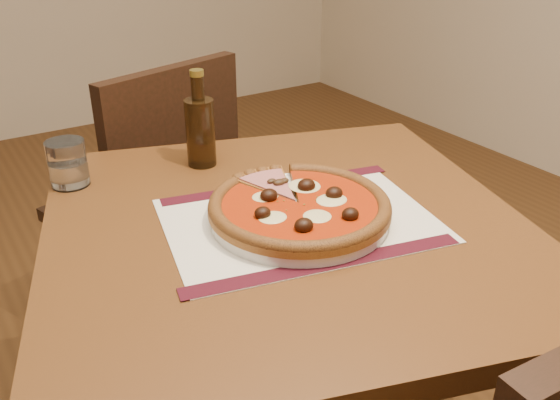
# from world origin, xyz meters

# --- Properties ---
(table) EXTENTS (1.01, 1.01, 0.75)m
(table) POSITION_xyz_m (0.35, 0.19, 0.65)
(table) COLOR brown
(table) RESTS_ON ground
(chair_far) EXTENTS (0.52, 0.52, 0.88)m
(chair_far) POSITION_xyz_m (0.37, 0.88, 0.50)
(chair_far) COLOR black
(chair_far) RESTS_ON ground
(placemat) EXTENTS (0.50, 0.41, 0.00)m
(placemat) POSITION_xyz_m (0.37, 0.17, 0.75)
(placemat) COLOR white
(placemat) RESTS_ON table
(plate) EXTENTS (0.30, 0.30, 0.02)m
(plate) POSITION_xyz_m (0.37, 0.17, 0.76)
(plate) COLOR white
(plate) RESTS_ON placemat
(pizza) EXTENTS (0.31, 0.31, 0.04)m
(pizza) POSITION_xyz_m (0.37, 0.17, 0.78)
(pizza) COLOR #A16726
(pizza) RESTS_ON plate
(ham_slice) EXTENTS (0.11, 0.15, 0.02)m
(ham_slice) POSITION_xyz_m (0.38, 0.26, 0.78)
(ham_slice) COLOR #A16726
(ham_slice) RESTS_ON plate
(water_glass) EXTENTS (0.08, 0.08, 0.09)m
(water_glass) POSITION_xyz_m (0.09, 0.53, 0.79)
(water_glass) COLOR white
(water_glass) RESTS_ON table
(bottle) EXTENTS (0.06, 0.06, 0.20)m
(bottle) POSITION_xyz_m (0.34, 0.48, 0.83)
(bottle) COLOR #311E0C
(bottle) RESTS_ON table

